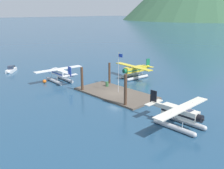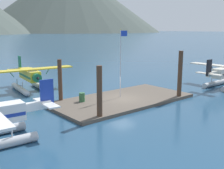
{
  "view_description": "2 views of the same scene",
  "coord_description": "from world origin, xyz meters",
  "px_view_note": "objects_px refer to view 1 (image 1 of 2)",
  "views": [
    {
      "loc": [
        30.04,
        -29.72,
        14.05
      ],
      "look_at": [
        -1.69,
        0.84,
        1.25
      ],
      "focal_mm": 40.43,
      "sensor_mm": 36.0,
      "label": 1
    },
    {
      "loc": [
        -18.41,
        -20.44,
        7.39
      ],
      "look_at": [
        0.38,
        2.04,
        1.39
      ],
      "focal_mm": 44.04,
      "sensor_mm": 36.0,
      "label": 2
    }
  ],
  "objects_px": {
    "flagpole": "(119,68)",
    "seaplane_yellow_bow_left": "(134,71)",
    "seaplane_cream_stbd_aft": "(180,115)",
    "fuel_drum": "(107,84)",
    "seaplane_white_port_aft": "(60,74)",
    "mooring_buoy": "(45,81)",
    "boat_white_open_sw": "(11,70)"
  },
  "relations": [
    {
      "from": "fuel_drum",
      "to": "boat_white_open_sw",
      "type": "relative_size",
      "value": 0.21
    },
    {
      "from": "fuel_drum",
      "to": "seaplane_cream_stbd_aft",
      "type": "relative_size",
      "value": 0.08
    },
    {
      "from": "fuel_drum",
      "to": "seaplane_cream_stbd_aft",
      "type": "bearing_deg",
      "value": -14.7
    },
    {
      "from": "flagpole",
      "to": "fuel_drum",
      "type": "distance_m",
      "value": 5.82
    },
    {
      "from": "flagpole",
      "to": "seaplane_yellow_bow_left",
      "type": "bearing_deg",
      "value": 118.14
    },
    {
      "from": "mooring_buoy",
      "to": "seaplane_cream_stbd_aft",
      "type": "distance_m",
      "value": 30.03
    },
    {
      "from": "mooring_buoy",
      "to": "boat_white_open_sw",
      "type": "bearing_deg",
      "value": -177.27
    },
    {
      "from": "fuel_drum",
      "to": "seaplane_white_port_aft",
      "type": "xyz_separation_m",
      "value": [
        -10.05,
        -4.06,
        0.84
      ]
    },
    {
      "from": "seaplane_yellow_bow_left",
      "to": "fuel_drum",
      "type": "bearing_deg",
      "value": -82.02
    },
    {
      "from": "mooring_buoy",
      "to": "seaplane_cream_stbd_aft",
      "type": "relative_size",
      "value": 0.07
    },
    {
      "from": "mooring_buoy",
      "to": "boat_white_open_sw",
      "type": "xyz_separation_m",
      "value": [
        -14.68,
        -0.7,
        0.11
      ]
    },
    {
      "from": "seaplane_yellow_bow_left",
      "to": "seaplane_cream_stbd_aft",
      "type": "bearing_deg",
      "value": -35.23
    },
    {
      "from": "fuel_drum",
      "to": "seaplane_cream_stbd_aft",
      "type": "height_order",
      "value": "seaplane_cream_stbd_aft"
    },
    {
      "from": "seaplane_yellow_bow_left",
      "to": "seaplane_white_port_aft",
      "type": "height_order",
      "value": "same"
    },
    {
      "from": "seaplane_white_port_aft",
      "to": "seaplane_yellow_bow_left",
      "type": "bearing_deg",
      "value": 56.63
    },
    {
      "from": "flagpole",
      "to": "mooring_buoy",
      "type": "bearing_deg",
      "value": -159.01
    },
    {
      "from": "fuel_drum",
      "to": "seaplane_yellow_bow_left",
      "type": "xyz_separation_m",
      "value": [
        -1.29,
        9.24,
        0.84
      ]
    },
    {
      "from": "mooring_buoy",
      "to": "seaplane_yellow_bow_left",
      "type": "bearing_deg",
      "value": 58.6
    },
    {
      "from": "seaplane_white_port_aft",
      "to": "boat_white_open_sw",
      "type": "xyz_separation_m",
      "value": [
        -15.81,
        -3.61,
        -1.09
      ]
    },
    {
      "from": "seaplane_yellow_bow_left",
      "to": "flagpole",
      "type": "bearing_deg",
      "value": -61.86
    },
    {
      "from": "flagpole",
      "to": "seaplane_yellow_bow_left",
      "type": "relative_size",
      "value": 0.67
    },
    {
      "from": "mooring_buoy",
      "to": "seaplane_white_port_aft",
      "type": "bearing_deg",
      "value": 68.69
    },
    {
      "from": "seaplane_yellow_bow_left",
      "to": "seaplane_cream_stbd_aft",
      "type": "height_order",
      "value": "same"
    },
    {
      "from": "flagpole",
      "to": "boat_white_open_sw",
      "type": "xyz_separation_m",
      "value": [
        -30.08,
        -6.61,
        -4.12
      ]
    },
    {
      "from": "mooring_buoy",
      "to": "seaplane_cream_stbd_aft",
      "type": "xyz_separation_m",
      "value": [
        29.94,
        2.05,
        1.2
      ]
    },
    {
      "from": "flagpole",
      "to": "boat_white_open_sw",
      "type": "relative_size",
      "value": 1.69
    },
    {
      "from": "flagpole",
      "to": "seaplane_white_port_aft",
      "type": "bearing_deg",
      "value": -168.12
    },
    {
      "from": "fuel_drum",
      "to": "boat_white_open_sw",
      "type": "bearing_deg",
      "value": -163.49
    },
    {
      "from": "seaplane_cream_stbd_aft",
      "to": "fuel_drum",
      "type": "bearing_deg",
      "value": 165.3
    },
    {
      "from": "seaplane_yellow_bow_left",
      "to": "mooring_buoy",
      "type": "bearing_deg",
      "value": -121.4
    },
    {
      "from": "seaplane_yellow_bow_left",
      "to": "seaplane_white_port_aft",
      "type": "distance_m",
      "value": 15.92
    },
    {
      "from": "mooring_buoy",
      "to": "seaplane_yellow_bow_left",
      "type": "height_order",
      "value": "seaplane_yellow_bow_left"
    }
  ]
}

